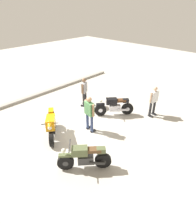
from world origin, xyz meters
name	(u,v)px	position (x,y,z in m)	size (l,w,h in m)	color
ground_plane	(76,127)	(0.00, 0.00, 0.00)	(40.00, 40.00, 0.00)	#B7B2A8
curb_edge	(28,98)	(0.00, 4.60, 0.07)	(14.00, 0.30, 0.15)	#9C978F
motorcycle_olive_vintage	(85,158)	(-1.47, -2.21, 0.49)	(1.54, 1.44, 1.07)	black
motorcycle_orange_sportbike	(51,125)	(-1.16, 0.26, 0.59)	(1.33, 1.67, 1.14)	black
motorcycle_black_cruiser	(114,106)	(2.21, -0.56, 0.52)	(1.65, 1.47, 1.09)	black
person_in_gray_shirt	(84,90)	(1.87, 1.37, 0.95)	(0.61, 0.48, 1.67)	#262628
person_in_green_shirt	(89,112)	(0.30, -0.66, 1.01)	(0.37, 0.68, 1.76)	#384772
person_in_white_shirt	(154,100)	(3.55, -2.05, 0.93)	(0.64, 0.35, 1.64)	#262628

